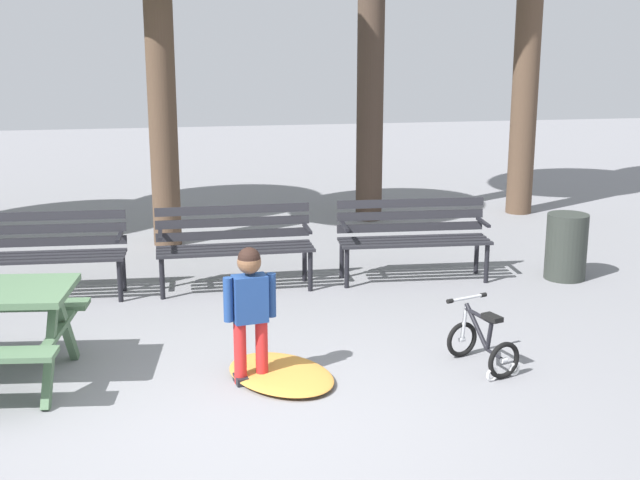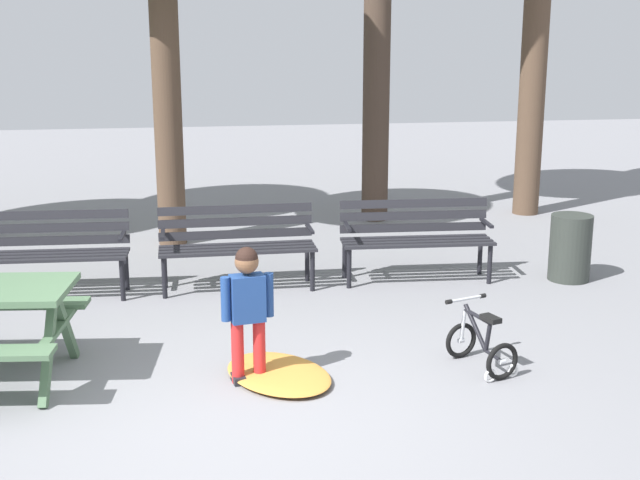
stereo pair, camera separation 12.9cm
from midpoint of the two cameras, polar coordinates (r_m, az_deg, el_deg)
The scene contains 8 objects.
ground at distance 6.07m, azimuth -5.86°, elevation -12.08°, with size 36.00×36.00×0.00m, color gray.
park_bench_far_left at distance 9.02m, azimuth -18.20°, elevation -0.50°, with size 1.62×0.54×0.85m.
park_bench_left at distance 8.92m, azimuth -6.10°, elevation -0.02°, with size 1.60×0.47×0.85m.
park_bench_right at distance 9.24m, azimuth 5.76°, elevation 0.49°, with size 1.62×0.54×0.85m.
child_standing at distance 6.52m, azimuth -5.22°, elevation -4.23°, with size 0.40×0.20×1.07m.
kids_bicycle at distance 7.01m, azimuth 10.22°, elevation -6.78°, with size 0.51×0.63×0.54m.
leaf_pile at distance 6.77m, azimuth -3.16°, elevation -8.84°, with size 1.00×0.70×0.07m, color #C68438.
trash_bin at distance 9.59m, azimuth 15.63°, elevation -0.42°, with size 0.44×0.44×0.71m, color #2D332D.
Camera 1 is at (-0.41, -5.43, 2.67)m, focal length 48.33 mm.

